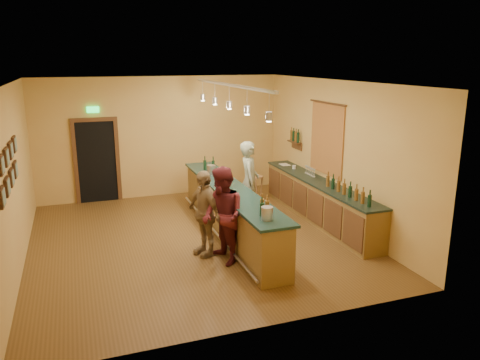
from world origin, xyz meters
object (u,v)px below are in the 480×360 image
object	(u,v)px
back_counter	(319,200)
bar_stool	(257,181)
tasting_bar	(230,208)
customer_a	(223,216)
customer_b	(204,213)
bartender	(249,181)

from	to	relation	value
back_counter	bar_stool	bearing A→B (deg)	109.51
back_counter	tasting_bar	world-z (taller)	tasting_bar
back_counter	customer_a	distance (m)	3.14
back_counter	customer_b	bearing A→B (deg)	-162.05
tasting_bar	bar_stool	distance (m)	2.66
bartender	bar_stool	size ratio (longest dim) A/B	2.86
tasting_bar	customer_a	world-z (taller)	customer_a
back_counter	customer_b	world-z (taller)	customer_b
tasting_bar	bartender	size ratio (longest dim) A/B	2.76
customer_b	bartender	bearing A→B (deg)	118.16
tasting_bar	customer_a	xyz separation A→B (m)	(-0.55, -1.25, 0.29)
back_counter	tasting_bar	size ratio (longest dim) A/B	0.89
tasting_bar	customer_a	size ratio (longest dim) A/B	2.85
customer_b	bar_stool	xyz separation A→B (m)	(2.26, 2.99, -0.33)
customer_a	customer_b	size ratio (longest dim) A/B	1.08
customer_a	bar_stool	distance (m)	4.03
bartender	customer_a	bearing A→B (deg)	166.79
back_counter	customer_a	bearing A→B (deg)	-152.54
back_counter	bar_stool	size ratio (longest dim) A/B	7.05
tasting_bar	bartender	distance (m)	1.12
customer_a	bartender	bearing A→B (deg)	137.58
tasting_bar	bartender	xyz separation A→B (m)	(0.73, 0.79, 0.32)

